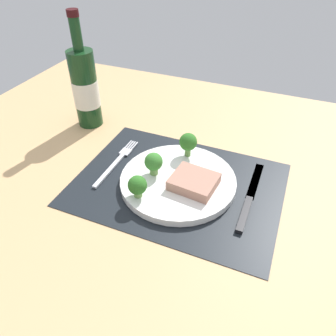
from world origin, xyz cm
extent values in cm
cube|color=tan|center=(0.00, 0.00, -1.50)|extent=(140.00, 110.00, 3.00)
cube|color=black|center=(0.00, 0.00, 0.15)|extent=(44.82, 33.33, 0.30)
cylinder|color=white|center=(0.00, 0.00, 1.10)|extent=(25.42, 25.42, 1.60)
cube|color=tan|center=(3.98, -1.11, 3.04)|extent=(9.99, 8.90, 2.29)
cylinder|color=#5B8942|center=(-0.93, 8.67, 2.93)|extent=(1.38, 1.38, 2.07)
sphere|color=#2D6B23|center=(-0.93, 8.67, 5.75)|extent=(4.18, 4.18, 4.18)
cylinder|color=#6B994C|center=(-5.51, -0.62, 2.70)|extent=(1.82, 1.82, 1.61)
sphere|color=#387A2D|center=(-5.51, -0.62, 5.21)|extent=(4.01, 4.01, 4.01)
cylinder|color=#6B994C|center=(-5.51, -8.40, 2.53)|extent=(1.70, 1.70, 1.26)
sphere|color=#2D6B23|center=(-5.51, -8.40, 4.83)|extent=(3.94, 3.94, 3.94)
cube|color=silver|center=(-16.28, -2.00, 0.55)|extent=(1.00, 13.00, 0.50)
cube|color=silver|center=(-16.28, 5.80, 0.55)|extent=(2.40, 2.60, 0.40)
cube|color=silver|center=(-17.18, 8.90, 0.55)|extent=(0.30, 3.60, 0.35)
cube|color=silver|center=(-16.58, 8.90, 0.55)|extent=(0.30, 3.60, 0.35)
cube|color=silver|center=(-15.98, 8.90, 0.55)|extent=(0.30, 3.60, 0.35)
cube|color=silver|center=(-15.38, 8.90, 0.55)|extent=(0.30, 3.60, 0.35)
cube|color=black|center=(15.64, -3.90, 0.70)|extent=(1.40, 10.00, 0.80)
cube|color=silver|center=(15.64, 7.60, 0.45)|extent=(1.80, 13.00, 0.30)
cylinder|color=#143819|center=(-32.50, 15.17, 10.29)|extent=(6.77, 6.77, 20.59)
cylinder|color=silver|center=(-32.50, 15.17, 9.26)|extent=(6.91, 6.91, 7.21)
cylinder|color=#143819|center=(-32.50, 15.17, 24.52)|extent=(2.63, 2.63, 7.87)
cylinder|color=black|center=(-32.50, 15.17, 29.25)|extent=(2.84, 2.84, 1.60)
camera|label=1|loc=(18.70, -50.74, 47.91)|focal=34.70mm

